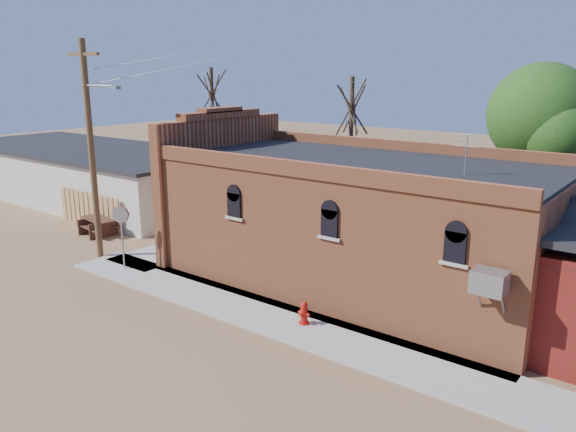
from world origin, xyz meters
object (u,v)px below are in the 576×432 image
Objects in this scene: brick_bar at (351,220)px; trash_barrel at (169,242)px; utility_pole at (92,146)px; stop_sign at (121,220)px; picnic_table at (98,224)px; fire_hydrant at (304,313)px.

brick_bar is 20.03× the size of trash_barrel.
stop_sign is at bearing -10.43° from utility_pole.
stop_sign is (-7.64, -4.69, -0.27)m from brick_bar.
picnic_table is at bearing 146.86° from utility_pole.
trash_barrel is (-0.35, 2.63, -1.58)m from stop_sign.
stop_sign is at bearing -16.42° from picnic_table.
brick_bar is 4.92m from fire_hydrant.
brick_bar is 6.32× the size of stop_sign.
fire_hydrant is 0.34× the size of picnic_table.
brick_bar reaches higher than stop_sign.
utility_pole is (-9.79, -4.29, 2.43)m from brick_bar.
utility_pole is 4.12× the size of picnic_table.
brick_bar is 22.29× the size of fire_hydrant.
stop_sign is 5.94m from picnic_table.
trash_barrel is 0.37× the size of picnic_table.
brick_bar is 10.96m from utility_pole.
stop_sign reaches higher than picnic_table.
picnic_table is at bearing -177.20° from trash_barrel.
brick_bar is 7.51× the size of picnic_table.
stop_sign is (2.15, -0.40, -2.70)m from utility_pole.
picnic_table is at bearing -178.76° from fire_hydrant.
picnic_table is (-4.87, -0.24, 0.05)m from trash_barrel.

